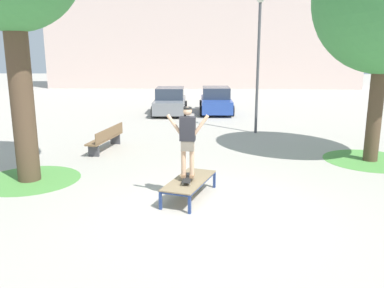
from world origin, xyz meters
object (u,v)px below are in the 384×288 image
(car_blue, at_px, (216,101))
(light_post, at_px, (259,44))
(skateboard, at_px, (188,178))
(skater, at_px, (188,137))
(skate_box, at_px, (189,182))
(park_bench, at_px, (106,138))
(car_grey, at_px, (170,102))

(car_blue, xyz_separation_m, light_post, (1.65, -6.03, 3.13))
(skateboard, distance_m, skater, 0.99)
(skate_box, bearing_deg, car_blue, 86.40)
(skater, bearing_deg, car_blue, 86.29)
(park_bench, xyz_separation_m, light_post, (5.79, 3.42, 3.38))
(skater, xyz_separation_m, park_bench, (-3.21, 4.85, -1.08))
(skateboard, bearing_deg, skate_box, 72.08)
(skate_box, relative_size, car_blue, 0.48)
(skate_box, xyz_separation_m, car_grey, (-1.79, 13.73, 0.28))
(skateboard, height_order, car_grey, car_grey)
(skater, xyz_separation_m, light_post, (2.58, 8.27, 2.29))
(car_blue, relative_size, park_bench, 1.74)
(car_grey, xyz_separation_m, light_post, (4.33, -5.57, 3.13))
(skate_box, bearing_deg, skater, -108.13)
(skate_box, xyz_separation_m, park_bench, (-3.25, 4.75, 0.03))
(skateboard, distance_m, light_post, 9.27)
(skateboard, bearing_deg, park_bench, 123.48)
(car_blue, xyz_separation_m, park_bench, (-4.14, -9.45, -0.24))
(car_grey, bearing_deg, light_post, -52.10)
(park_bench, distance_m, light_post, 7.53)
(skate_box, relative_size, skater, 1.21)
(skateboard, distance_m, park_bench, 5.82)
(car_grey, height_order, park_bench, car_grey)
(skateboard, relative_size, car_blue, 0.19)
(skater, distance_m, light_post, 8.96)
(car_blue, bearing_deg, skateboard, -93.71)
(skater, bearing_deg, skateboard, -93.95)
(car_grey, bearing_deg, skate_box, -82.58)
(car_blue, bearing_deg, car_grey, -170.22)
(car_grey, bearing_deg, car_blue, 9.78)
(car_blue, distance_m, light_post, 6.99)
(skater, bearing_deg, park_bench, 123.49)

